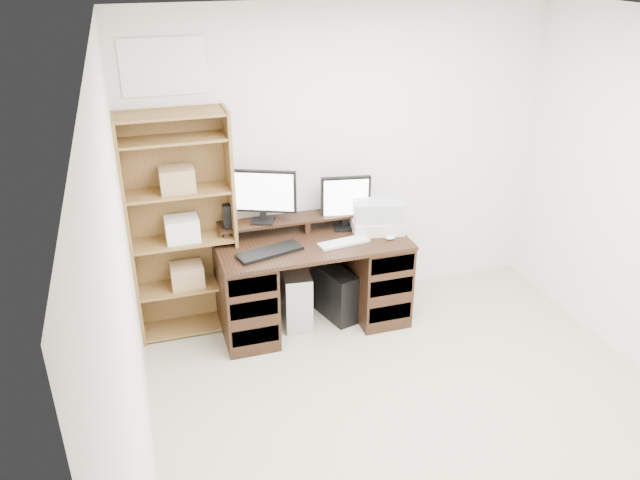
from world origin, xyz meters
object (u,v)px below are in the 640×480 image
desk (312,280)px  bookshelf (182,225)px  monitor_small (346,200)px  tower_silver (295,294)px  printer (377,224)px  monitor_wide (262,193)px  tower_black (336,293)px

desk → bookshelf: bearing=167.7°
monitor_small → tower_silver: size_ratio=0.91×
printer → bookshelf: 1.55m
desk → monitor_wide: 0.82m
monitor_small → tower_black: bearing=-123.8°
monitor_small → printer: monitor_small is taller
desk → tower_black: size_ratio=3.22×
monitor_wide → bookshelf: bookshelf is taller
bookshelf → tower_black: bearing=-9.0°
monitor_small → tower_black: (-0.12, -0.13, -0.77)m
monitor_small → bookshelf: size_ratio=0.24×
tower_black → monitor_small: bearing=30.9°
printer → monitor_small: bearing=161.2°
desk → printer: size_ratio=3.72×
tower_black → bookshelf: 1.39m
monitor_wide → tower_black: 1.06m
desk → bookshelf: 1.13m
desk → tower_silver: (-0.13, 0.07, -0.15)m
monitor_small → monitor_wide: bearing=-175.3°
monitor_small → printer: (0.23, -0.12, -0.19)m
desk → tower_silver: size_ratio=3.11×
printer → tower_silver: printer is taller
bookshelf → monitor_small: bearing=-2.6°
monitor_wide → bookshelf: 0.66m
monitor_wide → tower_silver: size_ratio=1.05×
desk → monitor_wide: (-0.34, 0.21, 0.72)m
monitor_wide → printer: 0.97m
tower_silver → bookshelf: bearing=176.6°
tower_silver → tower_black: 0.34m
desk → monitor_wide: bearing=148.3°
monitor_small → tower_silver: 0.88m
monitor_small → tower_silver: bearing=-160.3°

